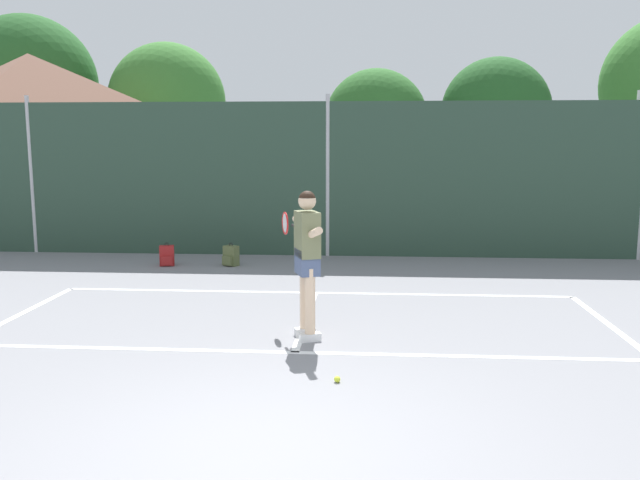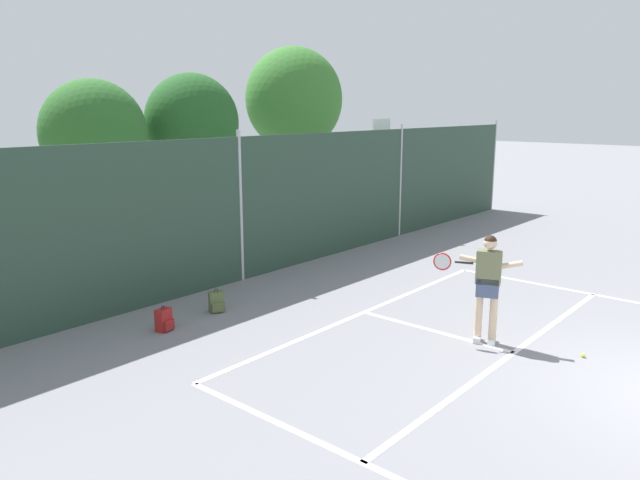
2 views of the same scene
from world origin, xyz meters
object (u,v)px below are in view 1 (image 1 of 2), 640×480
Objects in this scene: backpack_olive at (231,256)px; tennis_ball at (337,379)px; backpack_red at (167,256)px; tennis_player at (307,251)px.

tennis_ball is at bearing -68.78° from backpack_olive.
backpack_olive is at bearing 111.22° from tennis_ball.
backpack_red is at bearing 121.05° from tennis_ball.
tennis_ball is 0.14× the size of backpack_red.
backpack_olive is at bearing 3.62° from backpack_red.
backpack_red is at bearing -176.38° from backpack_olive.
tennis_player reaches higher than backpack_red.
backpack_red is 1.00× the size of backpack_olive.
backpack_red is at bearing 125.02° from tennis_player.
tennis_ball is 0.14× the size of backpack_olive.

